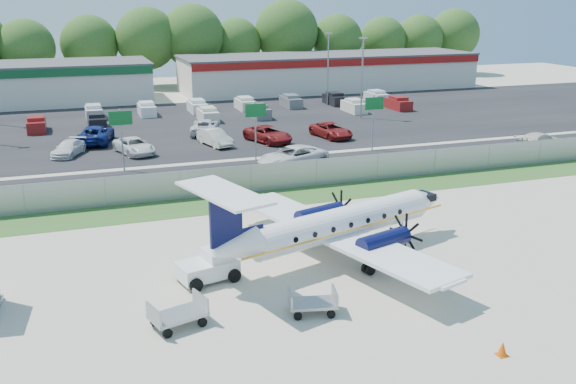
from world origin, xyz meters
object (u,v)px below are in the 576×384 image
object	(u,v)px
aircraft	(337,224)
pushback_tug	(210,266)
baggage_cart_far	(178,314)
baggage_cart_near	(313,302)

from	to	relation	value
aircraft	pushback_tug	size ratio (longest dim) A/B	5.12
pushback_tug	baggage_cart_far	bearing A→B (deg)	-118.66
baggage_cart_near	aircraft	bearing A→B (deg)	57.25
baggage_cart_far	pushback_tug	bearing A→B (deg)	61.34
pushback_tug	baggage_cart_near	distance (m)	6.04
aircraft	pushback_tug	distance (m)	7.13
aircraft	baggage_cart_near	xyz separation A→B (m)	(-3.51, -5.45, -1.39)
aircraft	pushback_tug	xyz separation A→B (m)	(-7.01, -0.53, -1.17)
baggage_cart_near	baggage_cart_far	xyz separation A→B (m)	(-5.78, 0.76, 0.05)
aircraft	baggage_cart_far	size ratio (longest dim) A/B	6.24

